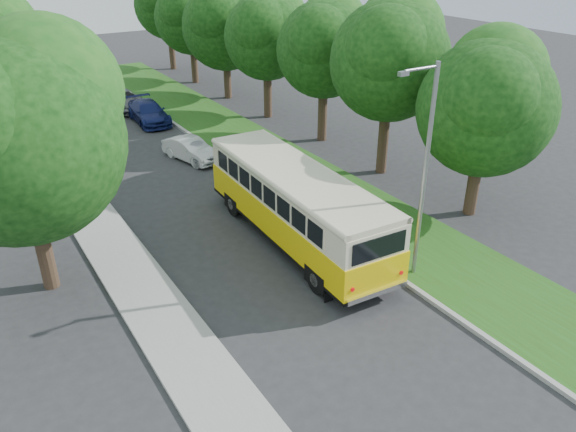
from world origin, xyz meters
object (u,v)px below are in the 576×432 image
lamppost_far (44,94)px  vintage_bus (296,207)px  car_blue (148,112)px  car_grey (123,100)px  car_silver (193,150)px  car_white (191,150)px  lamppost_near (424,168)px

lamppost_far → vintage_bus: size_ratio=0.69×
vintage_bus → car_blue: size_ratio=2.23×
lamppost_far → car_grey: 11.76m
lamppost_far → car_grey: size_ratio=1.50×
lamppost_far → car_silver: size_ratio=2.00×
lamppost_far → car_white: (6.67, -2.91, -3.49)m
lamppost_far → car_blue: size_ratio=1.53×
lamppost_near → lamppost_far: lamppost_near is taller
lamppost_near → car_silver: (-2.13, 15.49, -3.73)m
vintage_bus → lamppost_far: bearing=117.6°
car_silver → car_grey: 12.14m
lamppost_far → vintage_bus: lamppost_far is taller
lamppost_far → car_grey: (6.58, 9.13, -3.42)m
car_white → car_blue: 8.07m
vintage_bus → car_grey: bearing=92.5°
lamppost_near → car_white: size_ratio=2.09×
car_grey → lamppost_near: bearing=-91.4°
lamppost_far → car_grey: lamppost_far is taller
lamppost_near → vintage_bus: 5.75m
lamppost_near → car_blue: lamppost_near is taller
lamppost_near → car_white: lamppost_near is taller
lamppost_near → car_grey: 27.97m
lamppost_far → car_white: 8.06m
car_blue → car_grey: car_blue is taller
vintage_bus → car_white: 11.14m
vintage_bus → car_grey: 23.15m
lamppost_near → car_grey: (-2.32, 27.63, -3.67)m
lamppost_far → car_white: bearing=-23.6°
car_silver → car_white: car_silver is taller
car_grey → car_white: bearing=-95.8°
lamppost_near → car_grey: lamppost_near is taller
lamppost_far → vintage_bus: (6.59, -14.00, -2.49)m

